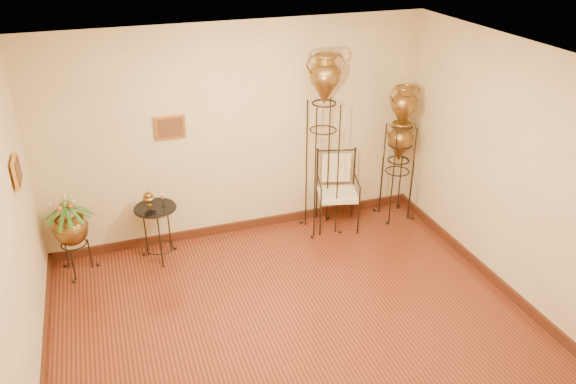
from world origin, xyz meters
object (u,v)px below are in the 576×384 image
object	(u,v)px
amphora_tall	(323,145)
armchair	(338,192)
planter_urn	(70,226)
amphora_mid	(399,153)
side_table	(158,231)

from	to	relation	value
amphora_tall	armchair	bearing A→B (deg)	0.00
planter_urn	armchair	bearing A→B (deg)	0.00
amphora_mid	side_table	xyz separation A→B (m)	(-3.32, -0.00, -0.60)
amphora_mid	armchair	size ratio (longest dim) A/B	1.83
amphora_mid	side_table	distance (m)	3.37
amphora_tall	armchair	world-z (taller)	amphora_tall
amphora_tall	side_table	size ratio (longest dim) A/B	2.65
planter_urn	side_table	xyz separation A→B (m)	(0.98, -0.00, -0.27)
side_table	planter_urn	bearing A→B (deg)	179.77
amphora_tall	side_table	world-z (taller)	amphora_tall
amphora_mid	amphora_tall	bearing A→B (deg)	180.00
amphora_tall	planter_urn	xyz separation A→B (m)	(-3.17, 0.00, -0.60)
amphora_mid	planter_urn	distance (m)	4.31
amphora_mid	planter_urn	world-z (taller)	amphora_mid
side_table	amphora_mid	bearing A→B (deg)	0.07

